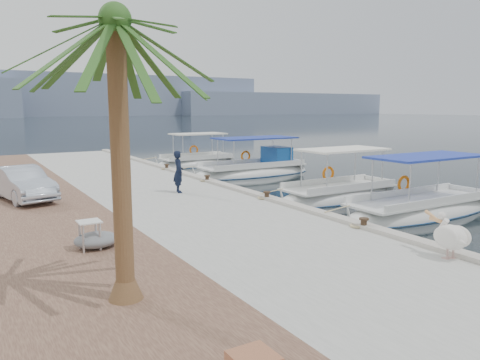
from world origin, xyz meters
name	(u,v)px	position (x,y,z in m)	size (l,w,h in m)	color
ground	(298,220)	(0.00, 0.00, 0.00)	(400.00, 400.00, 0.00)	black
concrete_quay	(167,198)	(-3.00, 5.00, 0.25)	(6.00, 40.00, 0.50)	#A1A29C
quay_curb	(225,185)	(-0.22, 5.00, 0.56)	(0.44, 40.00, 0.12)	#ACA598
cobblestone_strip	(38,212)	(-8.00, 5.00, 0.25)	(4.00, 40.00, 0.50)	brown
distant_hills	(63,98)	(29.61, 201.49, 7.61)	(330.00, 60.00, 18.00)	slate
fishing_caique_b	(420,211)	(4.42, -1.75, 0.12)	(7.67, 2.30, 2.83)	silver
fishing_caique_c	(339,197)	(3.79, 2.01, 0.13)	(6.40, 2.23, 2.83)	silver
fishing_caique_d	(253,172)	(4.69, 10.31, 0.18)	(7.99, 2.58, 2.83)	silver
fishing_caique_e	(197,164)	(3.60, 15.87, 0.13)	(6.03, 2.20, 2.83)	silver
mooring_bollards	(267,195)	(-0.35, 1.50, 0.69)	(0.28, 20.28, 0.33)	black
pelican	(450,236)	(-0.59, -6.45, 1.04)	(0.64, 1.35, 1.04)	tan
fisherman	(178,172)	(-2.59, 4.69, 1.37)	(0.63, 0.41, 1.73)	black
date_palm	(115,22)	(-7.82, -4.84, 5.43)	(4.60, 4.60, 5.88)	brown
parked_car	(22,183)	(-8.33, 6.28, 1.14)	(1.36, 3.89, 1.28)	silver
tarp_bundle	(96,240)	(-7.47, -1.34, 0.70)	(1.10, 0.90, 0.40)	slate
folding_table	(89,229)	(-7.65, -1.44, 1.02)	(0.55, 0.55, 0.73)	silver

